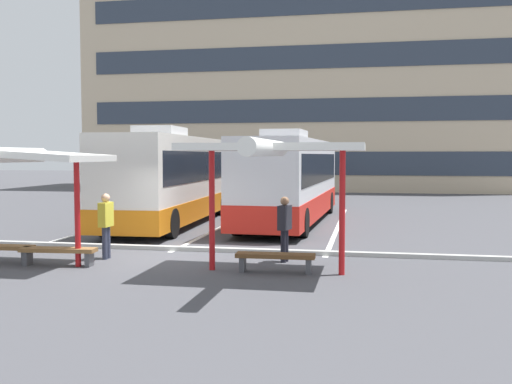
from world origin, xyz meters
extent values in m
plane|color=#47474C|center=(0.00, 0.00, 0.00)|extent=(160.00, 160.00, 0.00)
cube|color=#C6B293|center=(0.00, 33.94, 9.73)|extent=(33.89, 11.36, 19.46)
cube|color=#2D3847|center=(0.00, 28.23, 2.14)|extent=(31.18, 0.08, 1.71)
cube|color=#2D3847|center=(0.00, 28.23, 6.03)|extent=(31.18, 0.08, 1.71)
cube|color=#2D3847|center=(0.00, 28.23, 9.93)|extent=(31.18, 0.08, 1.71)
cube|color=#2D3847|center=(0.00, 28.23, 13.82)|extent=(31.18, 0.08, 1.71)
cube|color=silver|center=(-2.15, 7.15, 1.86)|extent=(2.89, 10.92, 3.17)
cube|color=orange|center=(-2.15, 7.15, 0.67)|extent=(2.93, 10.96, 0.79)
cube|color=black|center=(-2.15, 7.15, 2.32)|extent=(2.89, 10.06, 1.14)
cube|color=black|center=(-2.35, 12.54, 2.24)|extent=(2.20, 0.16, 1.90)
cube|color=silver|center=(-2.10, 5.80, 3.62)|extent=(1.58, 2.25, 0.36)
cylinder|color=black|center=(-3.44, 10.93, 0.50)|extent=(0.34, 1.01, 1.00)
cylinder|color=black|center=(-1.15, 11.01, 0.50)|extent=(0.34, 1.01, 1.00)
cylinder|color=black|center=(-3.16, 3.29, 0.50)|extent=(0.34, 1.01, 1.00)
cylinder|color=black|center=(-0.87, 3.38, 0.50)|extent=(0.34, 1.01, 1.00)
cube|color=silver|center=(2.41, 8.62, 1.81)|extent=(2.90, 11.63, 3.07)
cube|color=red|center=(2.41, 8.62, 0.72)|extent=(2.94, 11.67, 0.90)
cube|color=black|center=(2.41, 8.62, 2.23)|extent=(2.89, 10.71, 1.12)
cube|color=black|center=(2.63, 14.35, 2.18)|extent=(2.17, 0.16, 1.84)
cube|color=silver|center=(2.36, 7.17, 3.52)|extent=(1.56, 2.25, 0.36)
cylinder|color=black|center=(1.43, 12.83, 0.50)|extent=(0.34, 1.01, 1.00)
cylinder|color=black|center=(3.70, 12.74, 0.50)|extent=(0.34, 1.01, 1.00)
cylinder|color=black|center=(1.12, 4.49, 0.50)|extent=(0.34, 1.01, 1.00)
cylinder|color=black|center=(3.39, 4.40, 0.50)|extent=(0.34, 1.01, 1.00)
cube|color=white|center=(-4.38, 7.73, 0.00)|extent=(0.16, 14.00, 0.01)
cube|color=white|center=(0.00, 7.73, 0.00)|extent=(0.16, 14.00, 0.01)
cube|color=white|center=(4.38, 7.73, 0.00)|extent=(0.16, 14.00, 0.01)
cylinder|color=red|center=(-1.53, -1.67, 1.35)|extent=(0.14, 0.14, 2.70)
cube|color=white|center=(-2.96, -1.67, 2.78)|extent=(3.87, 2.48, 0.39)
cube|color=#4C4C51|center=(-3.02, -1.53, 0.17)|extent=(0.13, 0.34, 0.35)
cube|color=brown|center=(-2.06, -1.68, 0.40)|extent=(1.93, 0.58, 0.10)
cube|color=#4C4C51|center=(-2.86, -1.74, 0.17)|extent=(0.15, 0.34, 0.35)
cube|color=#4C4C51|center=(-1.26, -1.61, 0.17)|extent=(0.15, 0.34, 0.35)
cylinder|color=red|center=(1.84, -1.45, 1.43)|extent=(0.14, 0.14, 2.85)
cylinder|color=red|center=(4.92, -1.45, 1.43)|extent=(0.14, 0.14, 2.85)
cube|color=white|center=(3.38, -1.45, 2.93)|extent=(4.08, 2.87, 0.17)
cylinder|color=white|center=(3.38, -2.73, 2.90)|extent=(0.36, 4.08, 0.36)
cube|color=brown|center=(3.38, -1.47, 0.40)|extent=(1.87, 0.48, 0.10)
cube|color=#4C4C51|center=(2.60, -1.50, 0.17)|extent=(0.13, 0.34, 0.35)
cube|color=#4C4C51|center=(4.16, -1.45, 0.17)|extent=(0.13, 0.34, 0.35)
cube|color=#ADADA8|center=(0.00, 1.10, 0.06)|extent=(44.00, 0.24, 0.12)
cylinder|color=black|center=(3.38, -0.19, 0.42)|extent=(0.14, 0.14, 0.84)
cylinder|color=black|center=(3.42, -0.02, 0.42)|extent=(0.14, 0.14, 0.84)
cube|color=#26262D|center=(3.40, -0.11, 1.15)|extent=(0.33, 0.53, 0.63)
sphere|color=#936B4C|center=(3.40, -0.11, 1.58)|extent=(0.23, 0.23, 0.23)
cylinder|color=#33384C|center=(-1.31, -0.63, 0.43)|extent=(0.14, 0.14, 0.86)
cylinder|color=#33384C|center=(-1.31, -0.45, 0.43)|extent=(0.14, 0.14, 0.86)
cube|color=gold|center=(-1.31, -0.54, 1.18)|extent=(0.23, 0.50, 0.65)
sphere|color=tan|center=(-1.31, -0.54, 1.62)|extent=(0.23, 0.23, 0.23)
camera|label=1|loc=(5.49, -14.83, 2.75)|focal=40.88mm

